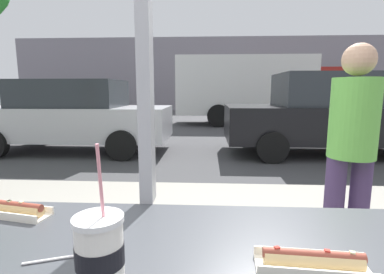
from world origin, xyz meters
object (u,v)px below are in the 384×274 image
(hotdog_tray_far, at_px, (313,261))
(parked_car_black, at_px, (328,114))
(hotdog_tray_near, at_px, (17,209))
(box_truck, at_px, (261,88))
(pedestrian, at_px, (352,145))
(soda_cup_left, at_px, (100,254))
(parked_car_silver, at_px, (73,115))

(hotdog_tray_far, height_order, parked_car_black, parked_car_black)
(hotdog_tray_near, bearing_deg, box_truck, 76.07)
(box_truck, relative_size, pedestrian, 4.50)
(soda_cup_left, distance_m, parked_car_silver, 6.82)
(hotdog_tray_far, xyz_separation_m, parked_car_black, (2.47, 6.04, -0.12))
(hotdog_tray_far, bearing_deg, box_truck, 80.55)
(box_truck, bearing_deg, parked_car_silver, -132.30)
(soda_cup_left, bearing_deg, parked_car_black, 64.35)
(hotdog_tray_near, xyz_separation_m, box_truck, (2.92, 11.76, 0.53))
(hotdog_tray_far, relative_size, parked_car_black, 0.06)
(parked_car_black, relative_size, box_truck, 0.62)
(hotdog_tray_near, bearing_deg, parked_car_silver, 113.54)
(parked_car_silver, relative_size, box_truck, 0.61)
(hotdog_tray_far, relative_size, parked_car_silver, 0.06)
(soda_cup_left, xyz_separation_m, hotdog_tray_near, (-0.43, 0.36, -0.07))
(hotdog_tray_near, bearing_deg, pedestrian, 34.63)
(parked_car_silver, bearing_deg, parked_car_black, 0.00)
(hotdog_tray_near, distance_m, box_truck, 12.12)
(soda_cup_left, distance_m, hotdog_tray_near, 0.57)
(hotdog_tray_far, relative_size, box_truck, 0.04)
(hotdog_tray_near, height_order, box_truck, box_truck)
(box_truck, xyz_separation_m, pedestrian, (-1.23, -10.59, -0.50))
(soda_cup_left, height_order, hotdog_tray_near, soda_cup_left)
(soda_cup_left, distance_m, hotdog_tray_far, 0.50)
(hotdog_tray_near, distance_m, pedestrian, 2.04)
(parked_car_black, bearing_deg, parked_car_silver, -180.00)
(soda_cup_left, bearing_deg, hotdog_tray_far, 12.27)
(hotdog_tray_far, distance_m, box_truck, 12.19)
(parked_car_black, bearing_deg, box_truck, 94.50)
(pedestrian, bearing_deg, box_truck, 83.36)
(hotdog_tray_far, xyz_separation_m, box_truck, (2.00, 12.01, 0.53))
(parked_car_silver, distance_m, parked_car_black, 5.90)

